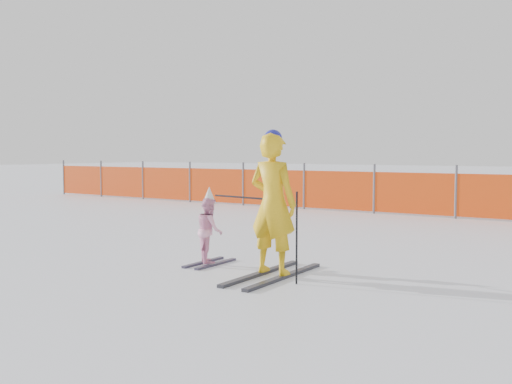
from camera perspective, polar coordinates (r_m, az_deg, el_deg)
ground at (r=7.49m, az=-2.12°, el=-7.88°), size 120.00×120.00×0.00m
adult at (r=7.02m, az=1.69°, el=-1.20°), size 0.64×1.73×1.82m
child at (r=7.86m, az=-4.68°, el=-3.69°), size 0.55×0.85×1.07m
ski_poles at (r=6.99m, az=1.33°, el=-2.66°), size 1.47×0.38×1.09m
safety_fence at (r=16.10m, az=0.90°, el=0.49°), size 17.66×0.06×1.25m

